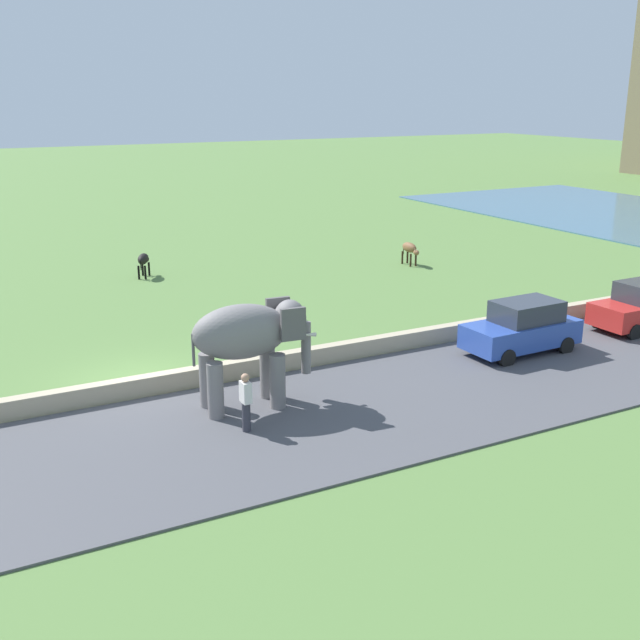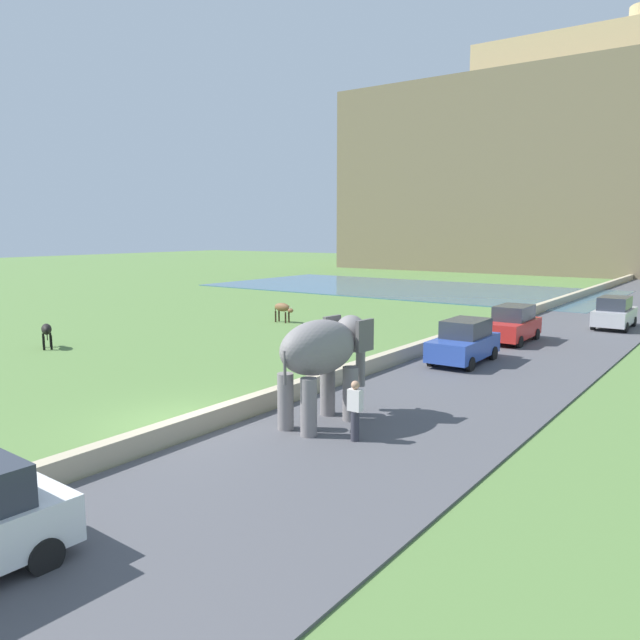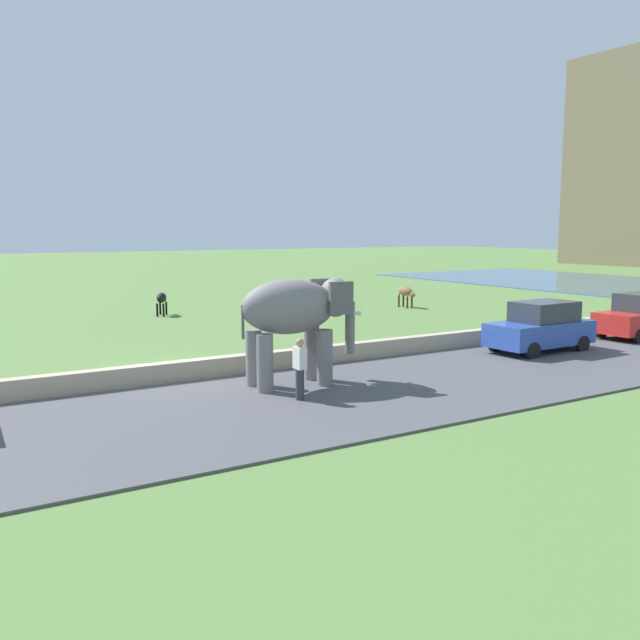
# 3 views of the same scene
# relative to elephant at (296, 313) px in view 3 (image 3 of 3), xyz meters

# --- Properties ---
(ground_plane) EXTENTS (220.00, 220.00, 0.00)m
(ground_plane) POSITION_rel_elephant_xyz_m (-3.45, -2.22, -2.04)
(ground_plane) COLOR #567A3D
(barrier_wall) EXTENTS (0.40, 110.00, 0.59)m
(barrier_wall) POSITION_rel_elephant_xyz_m (-2.25, 15.78, -1.74)
(barrier_wall) COLOR tan
(barrier_wall) RESTS_ON ground
(lake) EXTENTS (36.00, 18.00, 0.08)m
(lake) POSITION_rel_elephant_xyz_m (-17.45, 37.51, -2.00)
(lake) COLOR #426B84
(lake) RESTS_ON ground
(elephant) EXTENTS (1.64, 3.53, 2.99)m
(elephant) POSITION_rel_elephant_xyz_m (0.00, 0.00, 0.00)
(elephant) COLOR slate
(elephant) RESTS_ON ground
(person_beside_elephant) EXTENTS (0.36, 0.22, 1.63)m
(person_beside_elephant) POSITION_rel_elephant_xyz_m (1.51, -0.76, -1.16)
(person_beside_elephant) COLOR #33333D
(person_beside_elephant) RESTS_ON ground
(car_blue) EXTENTS (1.87, 4.04, 1.80)m
(car_blue) POSITION_rel_elephant_xyz_m (-0.02, 9.85, -1.14)
(car_blue) COLOR #2D4CA8
(car_blue) RESTS_ON ground
(cow_brown) EXTENTS (1.39, 0.47, 1.15)m
(cow_brown) POSITION_rel_elephant_xyz_m (-13.22, 14.36, -1.20)
(cow_brown) COLOR brown
(cow_brown) RESTS_ON ground
(cow_black) EXTENTS (1.38, 0.96, 1.15)m
(cow_black) POSITION_rel_elephant_xyz_m (-16.89, 1.72, -1.20)
(cow_black) COLOR black
(cow_black) RESTS_ON ground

